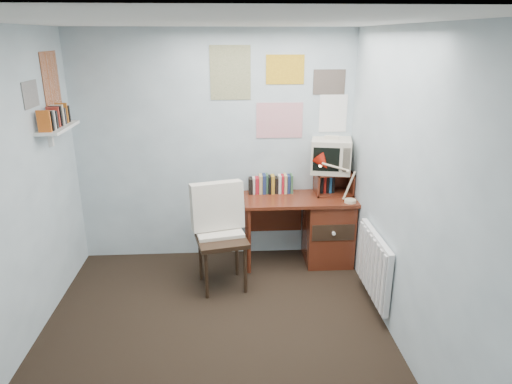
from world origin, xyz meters
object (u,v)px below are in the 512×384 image
Objects in this scene: desk_chair at (222,240)px; tv_riser at (333,183)px; desk_lamp at (352,182)px; wall_shelf at (58,128)px; desk at (323,227)px; crt_tv at (331,154)px; radiator at (374,265)px.

desk_chair reaches higher than tv_riser.
wall_shelf is at bearing 165.29° from desk_lamp.
wall_shelf reaches higher than desk.
crt_tv is at bearing 97.57° from desk_lamp.
wall_shelf is at bearing -156.68° from crt_tv.
desk_chair is 1.42m from tv_riser.
wall_shelf is at bearing -169.68° from tv_riser.
desk_chair is at bearing -153.74° from tv_riser.
desk_chair reaches higher than radiator.
desk_chair is 1.47m from radiator.
desk_lamp is (1.35, 0.31, 0.47)m from desk_chair.
desk is 2.89× the size of crt_tv.
desk is 0.65m from desk_lamp.
desk_lamp is at bearing -38.59° from desk.
desk is 2.87m from wall_shelf.
wall_shelf is (-2.65, -0.51, 0.41)m from crt_tv.
radiator is (0.29, -0.93, 0.01)m from desk.
desk_lamp is at bearing 3.92° from wall_shelf.
desk_lamp is 0.93m from radiator.
desk_chair is at bearing -139.80° from crt_tv.
tv_riser is 0.32m from crt_tv.
desk is 0.97m from radiator.
desk is 3.00× the size of tv_riser.
desk_lamp is 1.10× the size of tv_riser.
desk is at bearing 107.24° from radiator.
desk_chair is at bearing 174.29° from desk_lamp.
desk_chair is (-1.11, -0.50, 0.10)m from desk.
desk_lamp is 1.06× the size of crt_tv.
wall_shelf is (-2.81, -0.19, 0.64)m from desk_lamp.
desk_lamp is at bearing 94.13° from radiator.
wall_shelf is at bearing 169.11° from radiator.
tv_riser is at bearing 10.32° from wall_shelf.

